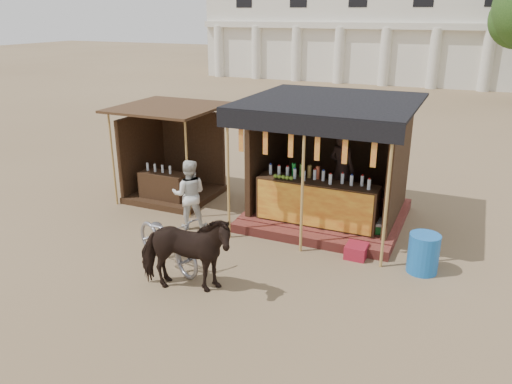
{
  "coord_description": "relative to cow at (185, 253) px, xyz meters",
  "views": [
    {
      "loc": [
        3.86,
        -7.06,
        4.53
      ],
      "look_at": [
        0.0,
        1.6,
        1.1
      ],
      "focal_mm": 35.0,
      "sensor_mm": 36.0,
      "label": 1
    }
  ],
  "objects": [
    {
      "name": "blue_barrel",
      "position": [
        3.62,
        2.34,
        -0.34
      ],
      "size": [
        0.69,
        0.69,
        0.74
      ],
      "primitive_type": "cylinder",
      "rotation": [
        0.0,
        0.0,
        0.27
      ],
      "color": "#1761B3",
      "rests_on": "ground"
    },
    {
      "name": "background_building",
      "position": [
        -1.7,
        30.62,
        3.27
      ],
      "size": [
        26.0,
        7.45,
        8.18
      ],
      "color": "silver",
      "rests_on": "ground"
    },
    {
      "name": "bystander",
      "position": [
        -1.34,
        2.37,
        0.07
      ],
      "size": [
        0.93,
        0.85,
        1.55
      ],
      "primitive_type": "imported",
      "rotation": [
        0.0,
        0.0,
        3.58
      ],
      "color": "silver",
      "rests_on": "ground"
    },
    {
      "name": "secondary_stall",
      "position": [
        -2.87,
        3.91,
        0.14
      ],
      "size": [
        2.4,
        2.4,
        2.38
      ],
      "color": "#382314",
      "rests_on": "ground"
    },
    {
      "name": "cow",
      "position": [
        0.0,
        0.0,
        0.0
      ],
      "size": [
        1.83,
        1.19,
        1.42
      ],
      "primitive_type": "imported",
      "rotation": [
        0.0,
        0.0,
        1.84
      ],
      "color": "black",
      "rests_on": "ground"
    },
    {
      "name": "cooler",
      "position": [
        2.39,
        3.27,
        -0.48
      ],
      "size": [
        0.75,
        0.63,
        0.46
      ],
      "color": "#1B7B2C",
      "rests_on": "ground"
    },
    {
      "name": "red_crate",
      "position": [
        2.38,
        2.42,
        -0.58
      ],
      "size": [
        0.41,
        0.45,
        0.26
      ],
      "primitive_type": "cube",
      "rotation": [
        0.0,
        0.0,
        -0.01
      ],
      "color": "maroon",
      "rests_on": "ground"
    },
    {
      "name": "motorbike",
      "position": [
        -0.8,
        0.66,
        -0.19
      ],
      "size": [
        2.08,
        1.46,
        1.04
      ],
      "primitive_type": "imported",
      "rotation": [
        0.0,
        0.0,
        1.14
      ],
      "color": "gray",
      "rests_on": "ground"
    },
    {
      "name": "main_stall",
      "position": [
        1.32,
        4.04,
        0.32
      ],
      "size": [
        3.6,
        3.61,
        2.78
      ],
      "color": "brown",
      "rests_on": "ground"
    },
    {
      "name": "ground",
      "position": [
        0.3,
        0.67,
        -0.71
      ],
      "size": [
        120.0,
        120.0,
        0.0
      ],
      "primitive_type": "plane",
      "color": "#846B4C",
      "rests_on": "ground"
    }
  ]
}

